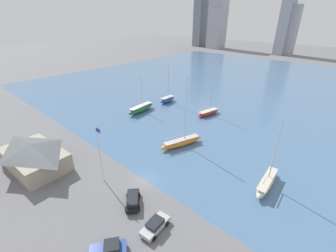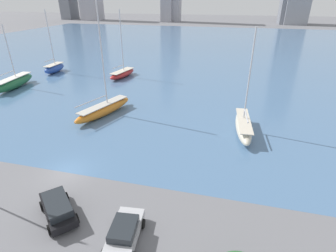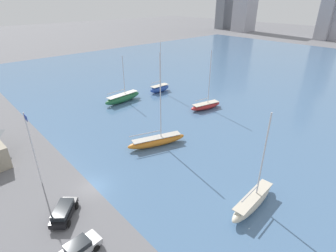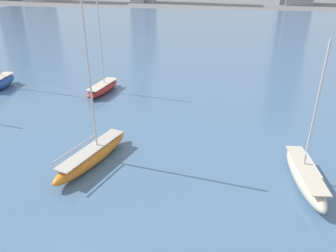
# 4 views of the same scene
# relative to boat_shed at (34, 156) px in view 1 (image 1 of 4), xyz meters

# --- Properties ---
(ground_plane) EXTENTS (500.00, 500.00, 0.00)m
(ground_plane) POSITION_rel_boat_shed_xyz_m (18.38, 11.20, -2.50)
(ground_plane) COLOR slate
(harbor_water) EXTENTS (180.00, 140.00, 0.00)m
(harbor_water) POSITION_rel_boat_shed_xyz_m (18.38, 81.20, -2.50)
(harbor_water) COLOR #4C7099
(harbor_water) RESTS_ON ground_plane
(boat_shed) EXTENTS (13.52, 8.75, 5.01)m
(boat_shed) POSITION_rel_boat_shed_xyz_m (0.00, 0.00, 0.00)
(boat_shed) COLOR #9E937F
(boat_shed) RESTS_ON ground_plane
(flag_pole) EXTENTS (1.24, 0.14, 10.63)m
(flag_pole) POSITION_rel_boat_shed_xyz_m (13.04, 6.28, 3.29)
(flag_pole) COLOR silver
(flag_pole) RESTS_ON ground_plane
(distant_city_skyline) EXTENTS (167.19, 16.86, 65.50)m
(distant_city_skyline) POSITION_rel_boat_shed_xyz_m (-2.01, 180.16, 24.39)
(distant_city_skyline) COLOR slate
(distant_city_skyline) RESTS_ON ground_plane
(sailboat_green) EXTENTS (3.19, 10.36, 10.96)m
(sailboat_green) POSITION_rel_boat_shed_xyz_m (-5.92, 31.86, -1.44)
(sailboat_green) COLOR #236B3D
(sailboat_green) RESTS_ON harbor_water
(sailboat_red) EXTENTS (3.68, 8.23, 13.04)m
(sailboat_red) POSITION_rel_boat_shed_xyz_m (10.45, 43.41, -1.67)
(sailboat_red) COLOR #B72828
(sailboat_red) RESTS_ON harbor_water
(sailboat_cream) EXTENTS (2.50, 9.25, 12.32)m
(sailboat_cream) POSITION_rel_boat_shed_xyz_m (34.73, 23.76, -1.52)
(sailboat_cream) COLOR beige
(sailboat_cream) RESTS_ON harbor_water
(sailboat_blue) EXTENTS (2.23, 6.24, 12.87)m
(sailboat_blue) POSITION_rel_boat_shed_xyz_m (-5.67, 43.35, -1.46)
(sailboat_blue) COLOR #284CA8
(sailboat_blue) RESTS_ON harbor_water
(sailboat_orange) EXTENTS (4.99, 10.40, 15.69)m
(sailboat_orange) POSITION_rel_boat_shed_xyz_m (15.66, 24.60, -1.54)
(sailboat_orange) COLOR orange
(sailboat_orange) RESTS_ON harbor_water
(parked_sedan_silver) EXTENTS (2.53, 4.67, 1.49)m
(parked_sedan_silver) POSITION_rel_boat_shed_xyz_m (26.82, 5.21, -1.73)
(parked_sedan_silver) COLOR #B7B7BC
(parked_sedan_silver) RESTS_ON ground_plane
(parked_pickup_blue) EXTENTS (4.18, 4.68, 1.71)m
(parked_pickup_blue) POSITION_rel_boat_shed_xyz_m (25.23, -1.00, -1.66)
(parked_pickup_blue) COLOR #284293
(parked_pickup_blue) RESTS_ON ground_plane
(parked_wagon_black) EXTENTS (4.59, 4.41, 1.60)m
(parked_wagon_black) POSITION_rel_boat_shed_xyz_m (21.09, 6.12, -1.62)
(parked_wagon_black) COLOR black
(parked_wagon_black) RESTS_ON ground_plane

